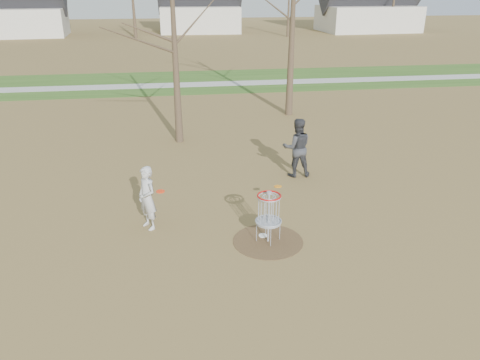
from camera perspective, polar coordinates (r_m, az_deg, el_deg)
name	(u,v)px	position (r m, az deg, el deg)	size (l,w,h in m)	color
ground	(268,241)	(12.04, 3.43, -7.47)	(160.00, 160.00, 0.00)	brown
green_band	(205,81)	(31.81, -4.32, 11.91)	(160.00, 8.00, 0.01)	#2D5119
footpath	(206,84)	(30.83, -4.18, 11.58)	(160.00, 1.50, 0.01)	#9E9E99
dirt_circle	(268,241)	(12.04, 3.43, -7.45)	(1.80, 1.80, 0.01)	#47331E
player_standing	(147,198)	(12.50, -11.24, -2.18)	(0.64, 0.42, 1.74)	#B5B5B5
player_throwing	(297,148)	(15.74, 6.95, 3.95)	(0.97, 0.76, 2.00)	#333438
disc_grounded	(263,236)	(12.25, 2.81, -6.78)	(0.22, 0.22, 0.02)	white
discs_in_play	(225,189)	(12.68, -1.90, -1.06)	(3.47, 0.83, 0.37)	orange
disc_golf_basket	(269,209)	(11.60, 3.53, -3.57)	(0.64, 0.64, 1.35)	#9EA3AD
houses_row	(219,4)	(63.09, -2.60, 20.66)	(56.51, 10.01, 7.26)	silver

